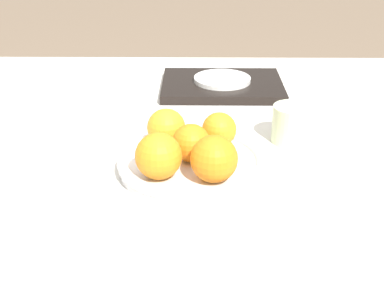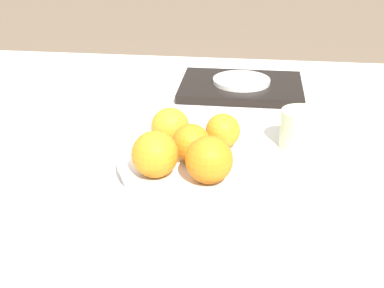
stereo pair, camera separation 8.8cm
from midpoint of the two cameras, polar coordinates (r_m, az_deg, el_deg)
name	(u,v)px [view 2 (the right image)]	position (r m, az deg, el deg)	size (l,w,h in m)	color
table	(130,256)	(1.32, -4.70, -11.92)	(1.56, 0.87, 0.74)	silver
fruit_platter	(192,163)	(0.89, 2.81, -2.09)	(0.25, 0.25, 0.03)	silver
orange_0	(191,143)	(0.87, 2.78, 0.05)	(0.06, 0.06, 0.06)	orange
orange_1	(170,127)	(0.93, 0.34, 1.81)	(0.07, 0.07, 0.07)	orange
orange_2	(223,131)	(0.93, 6.01, 1.35)	(0.06, 0.06, 0.06)	orange
orange_3	(209,160)	(0.81, 4.93, -1.78)	(0.07, 0.07, 0.07)	orange
orange_4	(155,154)	(0.83, -0.97, -1.18)	(0.07, 0.07, 0.07)	orange
serving_tray	(241,87)	(1.26, 7.26, 6.02)	(0.28, 0.21, 0.02)	black
side_plate	(241,81)	(1.26, 7.30, 6.67)	(0.13, 0.13, 0.01)	silver
cup_0	(301,129)	(1.00, 14.05, 1.53)	(0.08, 0.08, 0.07)	beige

